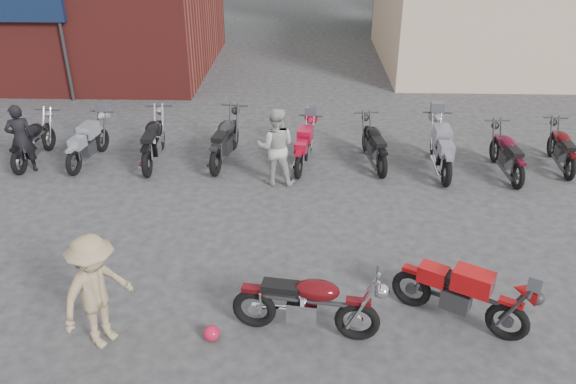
{
  "coord_description": "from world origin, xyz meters",
  "views": [
    {
      "loc": [
        0.59,
        -6.81,
        5.6
      ],
      "look_at": [
        0.29,
        2.18,
        0.9
      ],
      "focal_mm": 35.0,
      "sensor_mm": 36.0,
      "label": 1
    }
  ],
  "objects_px": {
    "vintage_motorcycle": "(308,300)",
    "row_bike_8": "(563,146)",
    "row_bike_3": "(225,137)",
    "row_bike_6": "(442,146)",
    "sportbike": "(463,291)",
    "row_bike_0": "(33,139)",
    "row_bike_7": "(507,152)",
    "person_light": "(276,147)",
    "person_tan": "(96,292)",
    "row_bike_1": "(88,141)",
    "row_bike_4": "(304,144)",
    "helmet": "(212,333)",
    "person_dark": "(21,139)",
    "row_bike_2": "(153,138)",
    "row_bike_5": "(374,142)"
  },
  "relations": [
    {
      "from": "sportbike",
      "to": "vintage_motorcycle",
      "type": "bearing_deg",
      "value": -141.75
    },
    {
      "from": "person_dark",
      "to": "person_light",
      "type": "relative_size",
      "value": 0.93
    },
    {
      "from": "row_bike_3",
      "to": "row_bike_6",
      "type": "height_order",
      "value": "row_bike_3"
    },
    {
      "from": "row_bike_7",
      "to": "person_light",
      "type": "bearing_deg",
      "value": 94.05
    },
    {
      "from": "row_bike_4",
      "to": "row_bike_7",
      "type": "height_order",
      "value": "row_bike_7"
    },
    {
      "from": "row_bike_4",
      "to": "row_bike_5",
      "type": "bearing_deg",
      "value": -76.36
    },
    {
      "from": "helmet",
      "to": "row_bike_5",
      "type": "xyz_separation_m",
      "value": [
        2.91,
        6.1,
        0.45
      ]
    },
    {
      "from": "row_bike_1",
      "to": "row_bike_5",
      "type": "xyz_separation_m",
      "value": [
        6.75,
        0.09,
        0.01
      ]
    },
    {
      "from": "row_bike_2",
      "to": "vintage_motorcycle",
      "type": "bearing_deg",
      "value": -150.7
    },
    {
      "from": "row_bike_1",
      "to": "row_bike_4",
      "type": "bearing_deg",
      "value": -82.05
    },
    {
      "from": "row_bike_0",
      "to": "row_bike_3",
      "type": "relative_size",
      "value": 0.92
    },
    {
      "from": "row_bike_4",
      "to": "row_bike_7",
      "type": "bearing_deg",
      "value": -84.34
    },
    {
      "from": "row_bike_4",
      "to": "row_bike_6",
      "type": "xyz_separation_m",
      "value": [
        3.13,
        -0.19,
        0.08
      ]
    },
    {
      "from": "vintage_motorcycle",
      "to": "row_bike_1",
      "type": "relative_size",
      "value": 1.08
    },
    {
      "from": "helmet",
      "to": "row_bike_2",
      "type": "height_order",
      "value": "row_bike_2"
    },
    {
      "from": "person_dark",
      "to": "row_bike_7",
      "type": "bearing_deg",
      "value": 156.3
    },
    {
      "from": "row_bike_7",
      "to": "row_bike_8",
      "type": "relative_size",
      "value": 1.05
    },
    {
      "from": "row_bike_2",
      "to": "helmet",
      "type": "bearing_deg",
      "value": -161.92
    },
    {
      "from": "row_bike_0",
      "to": "row_bike_7",
      "type": "distance_m",
      "value": 11.01
    },
    {
      "from": "row_bike_3",
      "to": "row_bike_7",
      "type": "distance_m",
      "value": 6.48
    },
    {
      "from": "row_bike_4",
      "to": "person_tan",
      "type": "bearing_deg",
      "value": 165.05
    },
    {
      "from": "vintage_motorcycle",
      "to": "row_bike_5",
      "type": "distance_m",
      "value": 6.11
    },
    {
      "from": "row_bike_8",
      "to": "row_bike_0",
      "type": "bearing_deg",
      "value": 95.28
    },
    {
      "from": "row_bike_3",
      "to": "person_dark",
      "type": "bearing_deg",
      "value": 107.22
    },
    {
      "from": "sportbike",
      "to": "row_bike_8",
      "type": "distance_m",
      "value": 6.67
    },
    {
      "from": "row_bike_1",
      "to": "row_bike_8",
      "type": "height_order",
      "value": "row_bike_1"
    },
    {
      "from": "person_light",
      "to": "row_bike_0",
      "type": "bearing_deg",
      "value": -8.41
    },
    {
      "from": "helmet",
      "to": "person_dark",
      "type": "bearing_deg",
      "value": 133.24
    },
    {
      "from": "vintage_motorcycle",
      "to": "row_bike_8",
      "type": "xyz_separation_m",
      "value": [
        5.89,
        5.9,
        -0.07
      ]
    },
    {
      "from": "row_bike_0",
      "to": "row_bike_7",
      "type": "bearing_deg",
      "value": -88.22
    },
    {
      "from": "person_light",
      "to": "row_bike_6",
      "type": "bearing_deg",
      "value": -167.39
    },
    {
      "from": "row_bike_0",
      "to": "row_bike_3",
      "type": "bearing_deg",
      "value": -84.58
    },
    {
      "from": "sportbike",
      "to": "row_bike_3",
      "type": "bearing_deg",
      "value": 156.91
    },
    {
      "from": "helmet",
      "to": "row_bike_6",
      "type": "height_order",
      "value": "row_bike_6"
    },
    {
      "from": "row_bike_0",
      "to": "row_bike_4",
      "type": "bearing_deg",
      "value": -86.66
    },
    {
      "from": "vintage_motorcycle",
      "to": "person_dark",
      "type": "relative_size",
      "value": 1.28
    },
    {
      "from": "person_light",
      "to": "row_bike_4",
      "type": "height_order",
      "value": "person_light"
    },
    {
      "from": "sportbike",
      "to": "row_bike_3",
      "type": "xyz_separation_m",
      "value": [
        -4.21,
        5.67,
        0.04
      ]
    },
    {
      "from": "helmet",
      "to": "row_bike_7",
      "type": "bearing_deg",
      "value": 44.02
    },
    {
      "from": "row_bike_7",
      "to": "helmet",
      "type": "bearing_deg",
      "value": 131.27
    },
    {
      "from": "person_dark",
      "to": "person_tan",
      "type": "relative_size",
      "value": 0.93
    },
    {
      "from": "person_tan",
      "to": "row_bike_3",
      "type": "distance_m",
      "value": 6.31
    },
    {
      "from": "person_tan",
      "to": "row_bike_7",
      "type": "xyz_separation_m",
      "value": [
        7.37,
        5.74,
        -0.32
      ]
    },
    {
      "from": "sportbike",
      "to": "person_light",
      "type": "xyz_separation_m",
      "value": [
        -2.94,
        4.55,
        0.29
      ]
    },
    {
      "from": "sportbike",
      "to": "person_light",
      "type": "relative_size",
      "value": 1.14
    },
    {
      "from": "row_bike_6",
      "to": "row_bike_7",
      "type": "xyz_separation_m",
      "value": [
        1.45,
        -0.14,
        -0.06
      ]
    },
    {
      "from": "person_tan",
      "to": "row_bike_4",
      "type": "distance_m",
      "value": 6.68
    },
    {
      "from": "row_bike_5",
      "to": "person_dark",
      "type": "bearing_deg",
      "value": 85.81
    },
    {
      "from": "vintage_motorcycle",
      "to": "row_bike_1",
      "type": "distance_m",
      "value": 7.81
    },
    {
      "from": "person_dark",
      "to": "helmet",
      "type": "bearing_deg",
      "value": 108.44
    }
  ]
}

